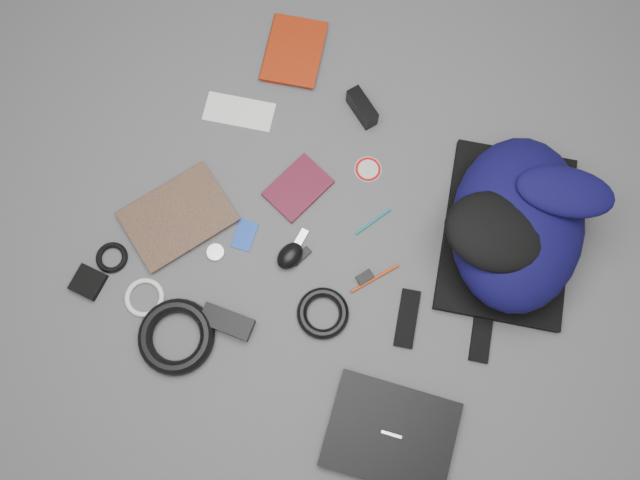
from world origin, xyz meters
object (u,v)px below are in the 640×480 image
Objects in this scene: dvd_case at (298,188)px; textbook_red at (267,47)px; pouch at (88,282)px; backpack at (517,223)px; compact_camera at (362,108)px; mouse at (290,256)px; laptop at (391,434)px; comic_book at (160,187)px; power_brick at (227,322)px.

textbook_red is at bearing 146.97° from dvd_case.
backpack is at bearing 42.56° from pouch.
compact_camera reaches higher than dvd_case.
pouch is at bearing -87.07° from compact_camera.
mouse is at bearing 43.10° from pouch.
backpack reaches higher than mouse.
backpack is at bearing -29.33° from textbook_red.
mouse is at bearing -56.09° from compact_camera.
compact_camera is at bearing 69.76° from pouch.
backpack is at bearing 45.03° from mouse.
dvd_case is at bearing 61.30° from pouch.
pouch is (-0.31, -0.84, -0.02)m from compact_camera.
laptop is 3.82× the size of mouse.
backpack is 0.97m from comic_book.
mouse is (0.10, -0.17, 0.01)m from dvd_case.
backpack is 4.80× the size of compact_camera.
textbook_red is at bearing 92.54° from pouch.
comic_book is (-0.89, 0.17, -0.00)m from laptop.
comic_book is 2.03× the size of power_brick.
comic_book is at bearing -169.82° from mouse.
laptop is at bearing -27.35° from compact_camera.
textbook_red is 0.84m from pouch.
pouch is (-0.30, -0.54, 0.00)m from dvd_case.
comic_book is 0.41m from mouse.
textbook_red is 0.64m from mouse.
compact_camera reaches higher than comic_book.
compact_camera is 1.34× the size of mouse.
laptop is 2.86× the size of compact_camera.
comic_book is 2.55× the size of compact_camera.
laptop reaches higher than comic_book.
backpack reaches higher than pouch.
textbook_red is (-0.91, 0.69, -0.00)m from laptop.
backpack is 0.88m from textbook_red.
mouse is at bearing -162.66° from backpack.
pouch is at bearing -162.17° from backpack.
textbook_red is at bearing 150.37° from backpack.
textbook_red is at bearing 135.61° from mouse.
compact_camera is at bearing 103.70° from mouse.
laptop is at bearing -21.85° from mouse.
comic_book is 0.38m from dvd_case.
dvd_case is at bearing 123.06° from mouse.
dvd_case is at bearing 177.92° from backpack.
mouse is (-0.48, 0.22, 0.01)m from laptop.
backpack is 6.42× the size of mouse.
dvd_case is at bearing 56.83° from comic_book.
dvd_case is (0.33, -0.30, -0.01)m from textbook_red.
mouse reaches higher than textbook_red.
comic_book is at bearing -98.78° from compact_camera.
pouch is at bearing -111.89° from textbook_red.
backpack is at bearing 73.98° from laptop.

